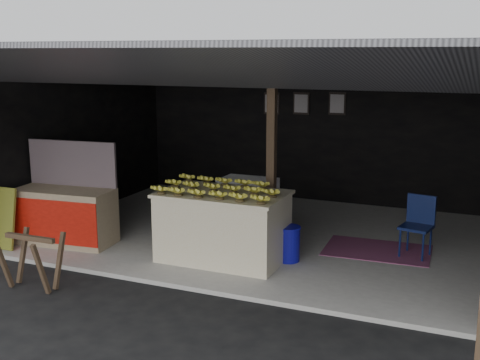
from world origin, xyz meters
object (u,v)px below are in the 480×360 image
at_px(white_crate, 248,208).
at_px(water_barrel, 288,245).
at_px(sawhorse, 31,256).
at_px(plastic_chair, 418,220).
at_px(neighbor_stall, 65,213).
at_px(banana_table, 223,226).

xyz_separation_m(white_crate, water_barrel, (0.93, -0.78, -0.23)).
bearing_deg(sawhorse, plastic_chair, 34.27).
height_order(white_crate, plastic_chair, white_crate).
distance_m(sawhorse, water_barrel, 3.36).
bearing_deg(plastic_chair, white_crate, -164.41).
relative_size(neighbor_stall, water_barrel, 3.32).
relative_size(banana_table, neighbor_stall, 1.13).
xyz_separation_m(neighbor_stall, plastic_chair, (4.96, 1.50, 0.05)).
bearing_deg(white_crate, banana_table, -85.80).
relative_size(banana_table, water_barrel, 3.75).
xyz_separation_m(sawhorse, water_barrel, (2.64, 2.08, -0.15)).
bearing_deg(neighbor_stall, white_crate, 22.84).
distance_m(white_crate, sawhorse, 3.33).
xyz_separation_m(banana_table, plastic_chair, (2.46, 1.25, 0.03)).
bearing_deg(plastic_chair, neighbor_stall, -151.59).
bearing_deg(neighbor_stall, plastic_chair, 11.09).
xyz_separation_m(neighbor_stall, sawhorse, (0.72, -1.54, -0.08)).
relative_size(neighbor_stall, plastic_chair, 1.78).
height_order(water_barrel, plastic_chair, plastic_chair).
distance_m(banana_table, plastic_chair, 2.76).
relative_size(white_crate, plastic_chair, 1.08).
height_order(white_crate, neighbor_stall, neighbor_stall).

